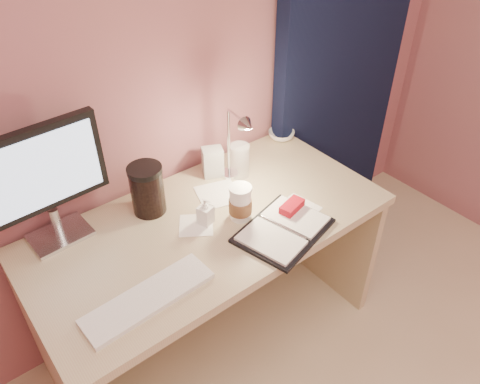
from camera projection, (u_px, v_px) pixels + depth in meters
room at (332, 41)px, 2.22m from camera, size 3.50×3.50×3.50m
desk at (201, 252)px, 1.99m from camera, size 1.40×0.70×0.73m
monitor at (42, 176)px, 1.57m from camera, size 0.43×0.17×0.46m
keyboard at (149, 298)px, 1.50m from camera, size 0.44×0.15×0.02m
planner at (284, 228)px, 1.76m from camera, size 0.40×0.33×0.05m
paper_a at (297, 209)px, 1.86m from camera, size 0.17×0.17×0.00m
paper_b at (218, 194)px, 1.94m from camera, size 0.21×0.21×0.00m
paper_c at (196, 225)px, 1.79m from camera, size 0.18×0.18×0.00m
coffee_cup at (240, 203)px, 1.79m from camera, size 0.09×0.09×0.15m
clear_cup at (240, 161)px, 2.01m from camera, size 0.09×0.09×0.15m
bowl at (281, 135)px, 2.29m from camera, size 0.14×0.14×0.04m
lotion_bottle at (205, 211)px, 1.77m from camera, size 0.07×0.07×0.11m
dark_jar at (148, 192)px, 1.81m from camera, size 0.13×0.13×0.18m
product_box at (213, 162)px, 2.02m from camera, size 0.11×0.10×0.13m
desk_lamp at (243, 141)px, 1.87m from camera, size 0.09×0.21×0.34m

